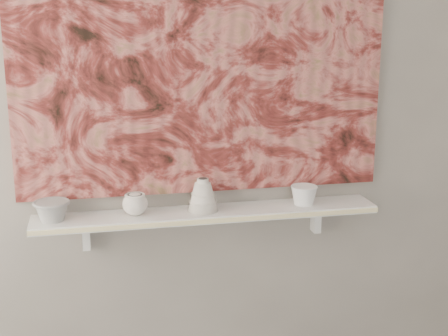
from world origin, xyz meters
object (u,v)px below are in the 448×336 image
object	(u,v)px
bell_vessel	(203,195)
bowl_white	(304,195)
bowl_grey	(52,210)
shelf	(208,214)
painting	(203,57)
cup_cream	(135,204)

from	to	relation	value
bell_vessel	bowl_white	world-z (taller)	bell_vessel
bowl_grey	bell_vessel	size ratio (longest dim) A/B	1.04
shelf	painting	xyz separation A→B (m)	(0.00, 0.08, 0.62)
bell_vessel	bowl_white	size ratio (longest dim) A/B	1.21
shelf	bell_vessel	world-z (taller)	bell_vessel
cup_cream	bell_vessel	world-z (taller)	bell_vessel
shelf	bowl_white	world-z (taller)	bowl_white
bowl_grey	bell_vessel	world-z (taller)	bell_vessel
painting	cup_cream	size ratio (longest dim) A/B	15.03
shelf	bowl_grey	size ratio (longest dim) A/B	9.96
cup_cream	shelf	bearing A→B (deg)	0.00
painting	cup_cream	bearing A→B (deg)	-164.62
cup_cream	bell_vessel	distance (m)	0.27
bowl_grey	bowl_white	world-z (taller)	same
painting	bowl_grey	distance (m)	0.84
shelf	bell_vessel	xyz separation A→B (m)	(-0.02, 0.00, 0.08)
cup_cream	bowl_white	xyz separation A→B (m)	(0.70, 0.00, -0.01)
cup_cream	bell_vessel	size ratio (longest dim) A/B	0.74
shelf	cup_cream	xyz separation A→B (m)	(-0.29, 0.00, 0.06)
painting	cup_cream	xyz separation A→B (m)	(-0.29, -0.08, -0.56)
bowl_grey	bowl_white	bearing A→B (deg)	0.00
shelf	bell_vessel	distance (m)	0.09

